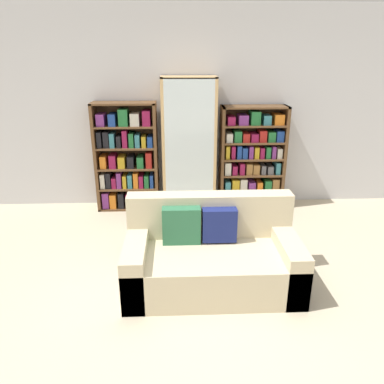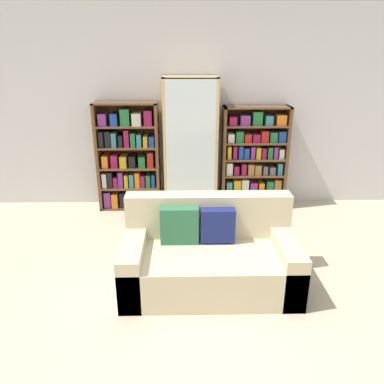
{
  "view_description": "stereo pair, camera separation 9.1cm",
  "coord_description": "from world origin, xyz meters",
  "px_view_note": "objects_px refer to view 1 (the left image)",
  "views": [
    {
      "loc": [
        -0.29,
        -2.67,
        2.1
      ],
      "look_at": [
        -0.12,
        1.34,
        0.59
      ],
      "focal_mm": 35.0,
      "sensor_mm": 36.0,
      "label": 1
    },
    {
      "loc": [
        -0.2,
        -2.68,
        2.1
      ],
      "look_at": [
        -0.12,
        1.34,
        0.59
      ],
      "focal_mm": 35.0,
      "sensor_mm": 36.0,
      "label": 2
    }
  ],
  "objects_px": {
    "wine_bottle": "(243,227)",
    "bookshelf_left": "(127,160)",
    "couch": "(211,257)",
    "display_cabinet": "(189,146)",
    "bookshelf_right": "(252,159)"
  },
  "relations": [
    {
      "from": "display_cabinet",
      "to": "wine_bottle",
      "type": "height_order",
      "value": "display_cabinet"
    },
    {
      "from": "bookshelf_right",
      "to": "wine_bottle",
      "type": "height_order",
      "value": "bookshelf_right"
    },
    {
      "from": "couch",
      "to": "bookshelf_left",
      "type": "relative_size",
      "value": 1.08
    },
    {
      "from": "bookshelf_left",
      "to": "display_cabinet",
      "type": "relative_size",
      "value": 0.82
    },
    {
      "from": "couch",
      "to": "bookshelf_right",
      "type": "bearing_deg",
      "value": 68.99
    },
    {
      "from": "couch",
      "to": "display_cabinet",
      "type": "distance_m",
      "value": 2.02
    },
    {
      "from": "display_cabinet",
      "to": "bookshelf_right",
      "type": "relative_size",
      "value": 1.27
    },
    {
      "from": "display_cabinet",
      "to": "bookshelf_right",
      "type": "xyz_separation_m",
      "value": [
        0.88,
        0.02,
        -0.2
      ]
    },
    {
      "from": "display_cabinet",
      "to": "bookshelf_right",
      "type": "height_order",
      "value": "display_cabinet"
    },
    {
      "from": "display_cabinet",
      "to": "wine_bottle",
      "type": "relative_size",
      "value": 4.48
    },
    {
      "from": "display_cabinet",
      "to": "couch",
      "type": "bearing_deg",
      "value": -85.76
    },
    {
      "from": "wine_bottle",
      "to": "bookshelf_left",
      "type": "bearing_deg",
      "value": 143.95
    },
    {
      "from": "couch",
      "to": "bookshelf_left",
      "type": "xyz_separation_m",
      "value": [
        -1.01,
        1.93,
        0.42
      ]
    },
    {
      "from": "couch",
      "to": "display_cabinet",
      "type": "bearing_deg",
      "value": 94.24
    },
    {
      "from": "couch",
      "to": "bookshelf_left",
      "type": "bearing_deg",
      "value": 117.48
    }
  ]
}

